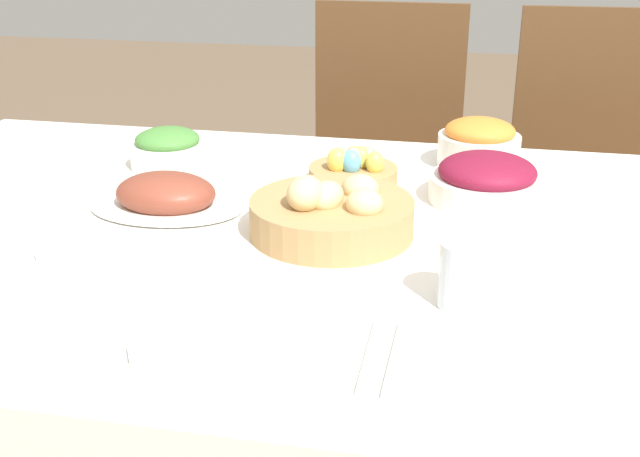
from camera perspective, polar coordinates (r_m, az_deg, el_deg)
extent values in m
cube|color=white|center=(1.50, 0.57, -13.32)|extent=(1.87, 1.11, 0.74)
cylinder|color=brown|center=(2.09, 13.47, -7.57)|extent=(0.03, 0.03, 0.44)
cylinder|color=brown|center=(2.44, 12.94, -3.06)|extent=(0.03, 0.03, 0.44)
cube|color=brown|center=(2.20, 18.75, -0.01)|extent=(0.44, 0.44, 0.02)
cube|color=brown|center=(2.31, 18.86, 8.16)|extent=(0.42, 0.04, 0.53)
cylinder|color=brown|center=(2.15, -2.07, -6.11)|extent=(0.03, 0.03, 0.44)
cylinder|color=brown|center=(2.10, 8.35, -7.09)|extent=(0.03, 0.03, 0.44)
cylinder|color=brown|center=(2.49, 0.07, -1.94)|extent=(0.03, 0.03, 0.44)
cylinder|color=brown|center=(2.44, 9.02, -2.69)|extent=(0.03, 0.03, 0.44)
cube|color=brown|center=(2.19, 4.00, 1.12)|extent=(0.42, 0.42, 0.02)
cube|color=brown|center=(2.30, 4.91, 9.25)|extent=(0.42, 0.02, 0.53)
cylinder|color=#AD8451|center=(1.30, 0.83, 0.82)|extent=(0.27, 0.27, 0.06)
ellipsoid|color=#E0C184|center=(1.28, 0.31, 2.29)|extent=(0.07, 0.08, 0.05)
ellipsoid|color=#E0C184|center=(1.25, 3.19, 1.78)|extent=(0.07, 0.07, 0.05)
ellipsoid|color=#E0C184|center=(1.26, -1.05, 2.50)|extent=(0.06, 0.07, 0.06)
ellipsoid|color=#E0C184|center=(1.33, 2.88, 2.86)|extent=(0.09, 0.09, 0.05)
cylinder|color=#AD8451|center=(1.54, 2.44, 3.76)|extent=(0.17, 0.17, 0.03)
ellipsoid|color=#7FCC7A|center=(1.52, 1.61, 4.89)|extent=(0.04, 0.04, 0.05)
ellipsoid|color=#F4D151|center=(1.52, 1.24, 4.86)|extent=(0.04, 0.04, 0.05)
ellipsoid|color=#F4D151|center=(1.53, 2.93, 5.02)|extent=(0.04, 0.04, 0.05)
ellipsoid|color=#7FCC7A|center=(1.54, 3.44, 5.05)|extent=(0.04, 0.04, 0.05)
ellipsoid|color=#F4D151|center=(1.51, 3.91, 4.68)|extent=(0.03, 0.03, 0.04)
ellipsoid|color=pink|center=(1.53, 2.44, 4.91)|extent=(0.04, 0.04, 0.05)
ellipsoid|color=#F29E4C|center=(1.53, 2.48, 5.00)|extent=(0.04, 0.04, 0.05)
ellipsoid|color=#60B2E0|center=(1.51, 2.07, 4.76)|extent=(0.04, 0.04, 0.05)
ellipsoid|color=white|center=(1.44, -10.84, 1.55)|extent=(0.28, 0.19, 0.01)
ellipsoid|color=brown|center=(1.44, -10.91, 2.48)|extent=(0.18, 0.14, 0.07)
cylinder|color=white|center=(1.67, -10.72, 5.13)|extent=(0.15, 0.15, 0.05)
ellipsoid|color=#478438|center=(1.66, -10.80, 6.24)|extent=(0.13, 0.13, 0.05)
cylinder|color=white|center=(1.48, 11.71, 2.77)|extent=(0.21, 0.21, 0.05)
ellipsoid|color=maroon|center=(1.47, 11.82, 4.01)|extent=(0.18, 0.18, 0.06)
cylinder|color=white|center=(1.67, 11.21, 5.44)|extent=(0.17, 0.17, 0.07)
ellipsoid|color=orange|center=(1.66, 11.32, 6.83)|extent=(0.14, 0.14, 0.05)
cylinder|color=white|center=(1.00, -5.69, -7.86)|extent=(0.27, 0.27, 0.01)
cube|color=#B7B7BC|center=(1.06, -14.11, -6.90)|extent=(0.01, 0.17, 0.00)
cube|color=#B7B7BC|center=(0.97, 3.54, -8.98)|extent=(0.01, 0.17, 0.00)
cube|color=#B7B7BC|center=(0.97, 5.31, -9.14)|extent=(0.01, 0.17, 0.00)
cylinder|color=silver|center=(1.09, 10.31, -3.24)|extent=(0.07, 0.07, 0.09)
cube|color=white|center=(1.28, -16.51, -1.29)|extent=(0.12, 0.07, 0.03)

